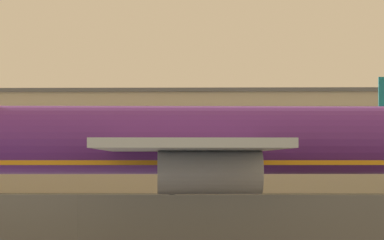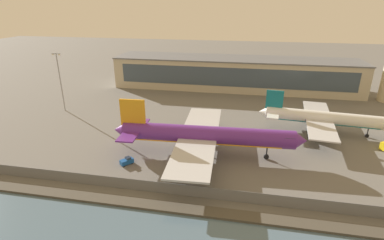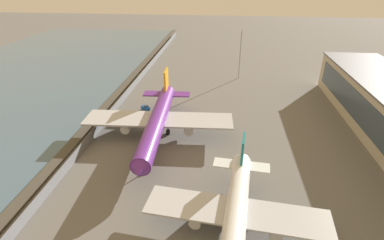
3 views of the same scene
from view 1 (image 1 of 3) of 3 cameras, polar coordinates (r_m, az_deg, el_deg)
ground_plane at (r=60.35m, az=-4.91°, el=-6.65°), size 500.00×500.00×0.00m
perimeter_fence at (r=44.42m, az=-7.14°, el=-6.39°), size 280.00×0.10×2.67m
cargo_jet_purple at (r=62.23m, az=0.89°, el=-1.45°), size 49.47×42.38×14.45m
terminal_building at (r=129.30m, az=2.80°, el=-1.37°), size 108.83×20.52×13.89m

